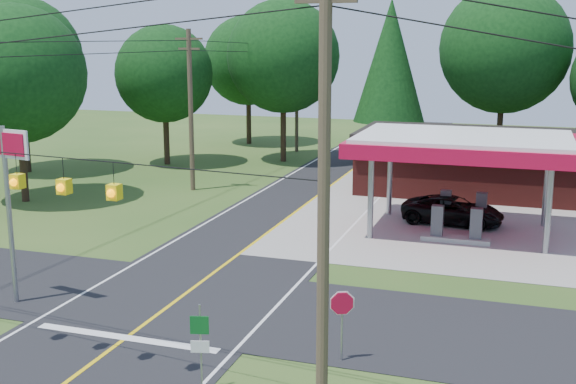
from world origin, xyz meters
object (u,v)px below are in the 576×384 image
(gas_canopy, at_px, (464,147))
(octagonal_stop_sign, at_px, (342,309))
(big_stop_sign, at_px, (6,174))
(suv_car, at_px, (453,211))

(gas_canopy, height_order, octagonal_stop_sign, gas_canopy)
(gas_canopy, xyz_separation_m, big_stop_sign, (-14.51, -15.01, 0.52))
(suv_car, distance_m, big_stop_sign, 22.03)
(gas_canopy, bearing_deg, suv_car, 108.43)
(gas_canopy, distance_m, big_stop_sign, 20.88)
(gas_canopy, relative_size, octagonal_stop_sign, 4.76)
(gas_canopy, height_order, big_stop_sign, big_stop_sign)
(suv_car, xyz_separation_m, octagonal_stop_sign, (-1.50, -17.51, 0.93))
(gas_canopy, xyz_separation_m, suv_car, (-0.50, 1.50, -3.55))
(gas_canopy, relative_size, big_stop_sign, 1.63)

